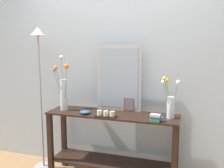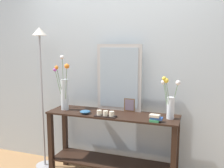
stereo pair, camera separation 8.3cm
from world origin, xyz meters
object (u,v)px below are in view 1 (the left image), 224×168
(tall_vase_left, at_px, (64,91))
(candle_tray, at_px, (106,114))
(book_stack, at_px, (156,118))
(mirror_leaning, at_px, (119,78))
(floor_lamp, at_px, (40,75))
(decorative_bowl, at_px, (85,112))
(picture_frame_small, at_px, (129,105))
(console_table, at_px, (112,140))
(vase_right, at_px, (170,101))

(tall_vase_left, bearing_deg, candle_tray, -11.14)
(book_stack, bearing_deg, candle_tray, 179.99)
(mirror_leaning, height_order, floor_lamp, floor_lamp)
(decorative_bowl, bearing_deg, tall_vase_left, 166.13)
(candle_tray, distance_m, floor_lamp, 1.04)
(tall_vase_left, xyz_separation_m, decorative_bowl, (0.31, -0.08, -0.21))
(tall_vase_left, bearing_deg, picture_frame_small, 14.42)
(console_table, distance_m, picture_frame_small, 0.46)
(decorative_bowl, bearing_deg, console_table, 20.55)
(candle_tray, xyz_separation_m, decorative_bowl, (-0.27, 0.04, -0.00))
(tall_vase_left, distance_m, picture_frame_small, 0.81)
(candle_tray, height_order, picture_frame_small, picture_frame_small)
(mirror_leaning, distance_m, book_stack, 0.69)
(tall_vase_left, xyz_separation_m, candle_tray, (0.58, -0.11, -0.21))
(console_table, xyz_separation_m, decorative_bowl, (-0.29, -0.11, 0.34))
(candle_tray, height_order, floor_lamp, floor_lamp)
(tall_vase_left, distance_m, vase_right, 1.26)
(console_table, xyz_separation_m, vase_right, (0.65, 0.01, 0.51))
(decorative_bowl, xyz_separation_m, book_stack, (0.82, -0.04, 0.01))
(decorative_bowl, bearing_deg, picture_frame_small, 31.16)
(mirror_leaning, xyz_separation_m, tall_vase_left, (-0.63, -0.21, -0.16))
(mirror_leaning, relative_size, tall_vase_left, 1.19)
(console_table, bearing_deg, decorative_bowl, -159.45)
(mirror_leaning, bearing_deg, vase_right, -15.10)
(vase_right, relative_size, picture_frame_small, 2.97)
(vase_right, bearing_deg, book_stack, -129.61)
(console_table, relative_size, mirror_leaning, 1.92)
(console_table, bearing_deg, vase_right, 0.63)
(tall_vase_left, xyz_separation_m, vase_right, (1.26, 0.04, -0.04))
(mirror_leaning, bearing_deg, decorative_bowl, -138.17)
(mirror_leaning, bearing_deg, book_stack, -32.83)
(mirror_leaning, height_order, candle_tray, mirror_leaning)
(picture_frame_small, distance_m, floor_lamp, 1.19)
(mirror_leaning, xyz_separation_m, floor_lamp, (-1.00, -0.14, 0.01))
(book_stack, bearing_deg, picture_frame_small, 139.29)
(picture_frame_small, height_order, floor_lamp, floor_lamp)
(mirror_leaning, relative_size, floor_lamp, 0.43)
(console_table, bearing_deg, tall_vase_left, -177.00)
(decorative_bowl, relative_size, book_stack, 0.90)
(mirror_leaning, distance_m, floor_lamp, 1.01)
(mirror_leaning, bearing_deg, floor_lamp, -172.02)
(picture_frame_small, xyz_separation_m, decorative_bowl, (-0.45, -0.27, -0.05))
(floor_lamp, bearing_deg, candle_tray, -10.84)
(candle_tray, distance_m, book_stack, 0.55)
(vase_right, xyz_separation_m, decorative_bowl, (-0.94, -0.12, -0.17))
(console_table, height_order, floor_lamp, floor_lamp)
(picture_frame_small, height_order, book_stack, picture_frame_small)
(tall_vase_left, bearing_deg, floor_lamp, 169.65)
(tall_vase_left, relative_size, vase_right, 1.44)
(tall_vase_left, distance_m, candle_tray, 0.63)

